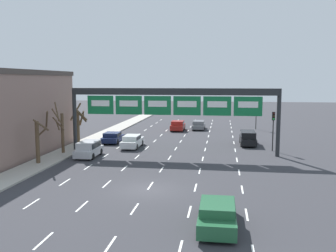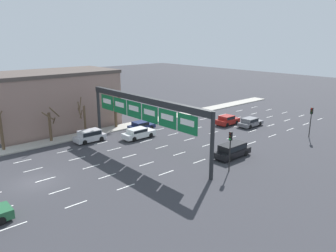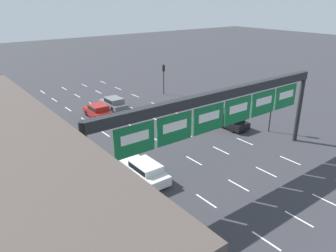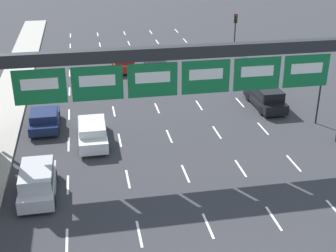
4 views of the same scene
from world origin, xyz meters
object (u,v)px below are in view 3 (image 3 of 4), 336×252
object	(u,v)px
suv_silver	(156,223)
suv_black	(228,118)
sign_gantry	(222,105)
traffic_light_mid_block	(164,73)
tree_bare_closest	(51,171)
tree_bare_furthest	(94,211)
car_grey	(114,102)
car_red	(98,110)
car_white	(144,170)
car_navy	(90,169)
traffic_light_near_gantry	(272,103)

from	to	relation	value
suv_silver	suv_black	xyz separation A→B (m)	(16.26, 9.58, 0.02)
sign_gantry	traffic_light_mid_block	distance (m)	23.61
suv_silver	suv_black	distance (m)	18.87
tree_bare_closest	tree_bare_furthest	bearing A→B (deg)	-86.44
car_grey	tree_bare_closest	size ratio (longest dim) A/B	0.91
car_red	traffic_light_mid_block	world-z (taller)	traffic_light_mid_block
car_white	car_navy	world-z (taller)	car_white
traffic_light_near_gantry	car_grey	bearing A→B (deg)	118.53
tree_bare_closest	car_grey	bearing A→B (deg)	50.82
car_red	car_navy	world-z (taller)	car_red
car_white	car_red	size ratio (longest dim) A/B	1.18
car_navy	traffic_light_mid_block	world-z (taller)	traffic_light_mid_block
car_red	car_navy	bearing A→B (deg)	-118.56
car_white	car_navy	size ratio (longest dim) A/B	1.21
traffic_light_near_gantry	tree_bare_furthest	xyz separation A→B (m)	(-21.93, -5.03, -0.44)
suv_silver	car_navy	distance (m)	8.63
suv_black	car_red	xyz separation A→B (m)	(-9.75, 11.21, -0.11)
traffic_light_mid_block	tree_bare_closest	distance (m)	28.14
traffic_light_mid_block	tree_bare_closest	size ratio (longest dim) A/B	0.88
car_white	tree_bare_furthest	xyz separation A→B (m)	(-6.31, -4.88, 1.86)
sign_gantry	car_navy	world-z (taller)	sign_gantry
car_red	traffic_light_near_gantry	world-z (taller)	traffic_light_near_gantry
car_grey	car_navy	bearing A→B (deg)	-124.57
tree_bare_closest	tree_bare_furthest	xyz separation A→B (m)	(0.35, -5.59, 0.03)
traffic_light_near_gantry	tree_bare_closest	world-z (taller)	tree_bare_closest
traffic_light_near_gantry	traffic_light_mid_block	world-z (taller)	traffic_light_near_gantry
car_white	car_red	world-z (taller)	car_red
traffic_light_mid_block	tree_bare_furthest	world-z (taller)	tree_bare_furthest
tree_bare_closest	tree_bare_furthest	size ratio (longest dim) A/B	0.91
car_grey	traffic_light_mid_block	xyz separation A→B (m)	(8.86, 1.32, 2.30)
suv_silver	traffic_light_mid_block	xyz separation A→B (m)	(18.43, 24.00, 2.15)
car_grey	traffic_light_near_gantry	bearing A→B (deg)	-61.47
traffic_light_mid_block	tree_bare_furthest	xyz separation A→B (m)	(-21.69, -23.09, -0.41)
sign_gantry	traffic_light_near_gantry	world-z (taller)	sign_gantry
car_grey	tree_bare_closest	bearing A→B (deg)	-129.18
suv_silver	traffic_light_near_gantry	world-z (taller)	traffic_light_near_gantry
suv_silver	car_red	xyz separation A→B (m)	(6.51, 20.79, -0.09)
sign_gantry	tree_bare_closest	bearing A→B (deg)	163.04
sign_gantry	tree_bare_furthest	bearing A→B (deg)	-169.84
car_white	tree_bare_closest	size ratio (longest dim) A/B	0.98
car_navy	traffic_light_near_gantry	size ratio (longest dim) A/B	0.92
suv_black	traffic_light_near_gantry	distance (m)	4.87
suv_silver	car_navy	world-z (taller)	suv_silver
suv_black	traffic_light_near_gantry	size ratio (longest dim) A/B	1.14
suv_silver	car_white	xyz separation A→B (m)	(3.05, 5.79, -0.12)
suv_black	tree_bare_furthest	size ratio (longest dim) A/B	0.92
traffic_light_near_gantry	traffic_light_mid_block	xyz separation A→B (m)	(-0.24, 18.06, -0.03)
suv_silver	car_white	bearing A→B (deg)	62.23
car_white	traffic_light_near_gantry	distance (m)	15.79
car_red	traffic_light_near_gantry	size ratio (longest dim) A/B	0.94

